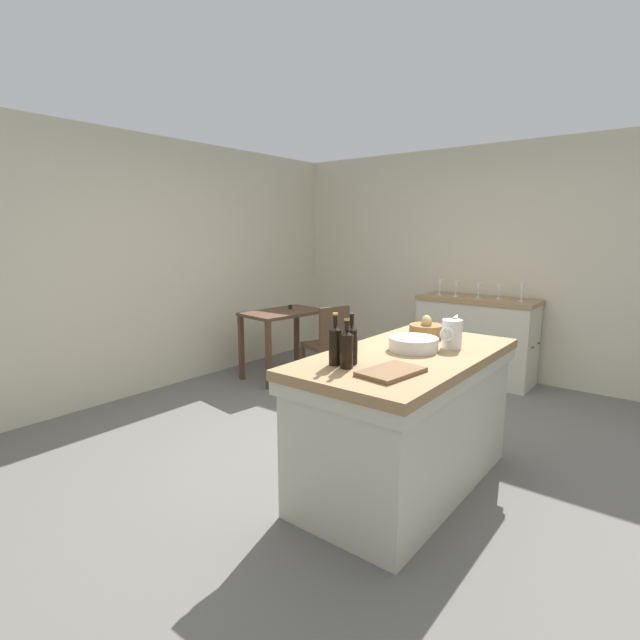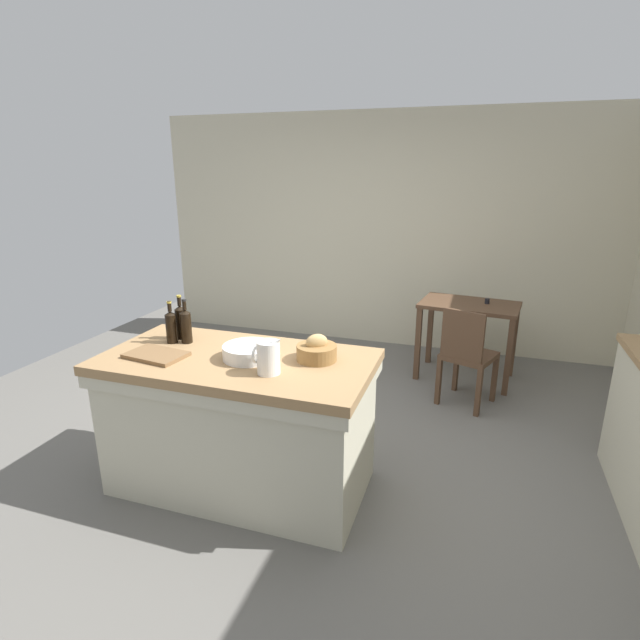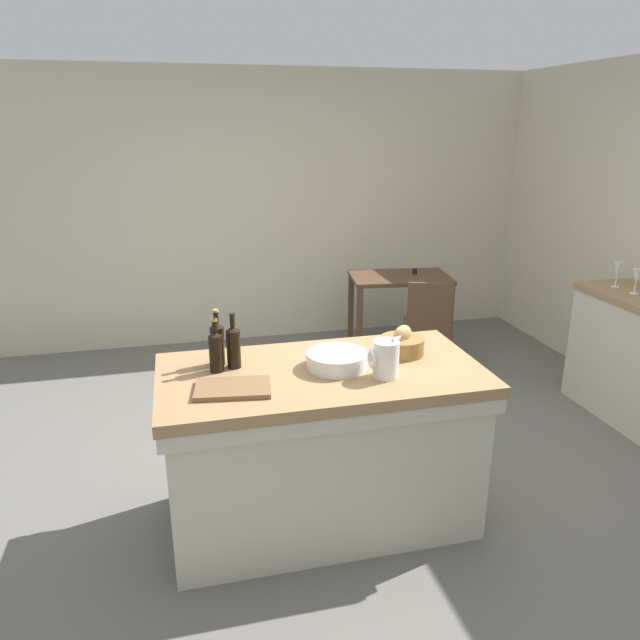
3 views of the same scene
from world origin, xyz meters
TOP-DOWN VIEW (x-y plane):
  - ground_plane at (0.00, 0.00)m, footprint 6.76×6.76m
  - wall_back at (0.00, 2.60)m, footprint 5.32×0.12m
  - island_table at (-0.28, -0.48)m, footprint 1.66×0.86m
  - writing_desk at (1.02, 1.77)m, footprint 0.97×0.67m
  - wooden_chair at (1.04, 1.15)m, footprint 0.52×0.52m
  - pitcher at (0.00, -0.65)m, footprint 0.17×0.13m
  - wash_bowl at (-0.20, -0.48)m, footprint 0.31×0.31m
  - bread_basket at (0.20, -0.37)m, footprint 0.24×0.24m
  - cutting_board at (-0.75, -0.63)m, footprint 0.38×0.27m
  - wine_bottle_dark at (-0.71, -0.35)m, footprint 0.07×0.07m
  - wine_bottle_amber at (-0.79, -0.29)m, footprint 0.07×0.07m
  - wine_bottle_green at (-0.81, -0.38)m, footprint 0.07×0.07m
  - wine_glass_right at (2.22, 0.25)m, footprint 0.07×0.07m
  - wine_glass_far_right at (2.21, 0.44)m, footprint 0.07×0.07m

SIDE VIEW (x-z plane):
  - ground_plane at x=0.00m, z-range 0.00..0.00m
  - wooden_chair at x=1.04m, z-range 0.03..0.92m
  - island_table at x=-0.28m, z-range 0.04..0.93m
  - writing_desk at x=1.02m, z-range 0.23..1.05m
  - cutting_board at x=-0.75m, z-range 0.90..0.92m
  - wash_bowl at x=-0.20m, z-range 0.90..0.98m
  - bread_basket at x=0.20m, z-range 0.87..1.03m
  - pitcher at x=0.00m, z-range 0.88..1.11m
  - wine_bottle_green at x=-0.81m, z-range 0.87..1.15m
  - wine_bottle_dark at x=-0.71m, z-range 0.87..1.16m
  - wine_bottle_amber at x=-0.79m, z-range 0.87..1.17m
  - wine_glass_right at x=2.22m, z-range 0.97..1.15m
  - wine_glass_far_right at x=2.21m, z-range 0.97..1.16m
  - wall_back at x=0.00m, z-range 0.00..2.60m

